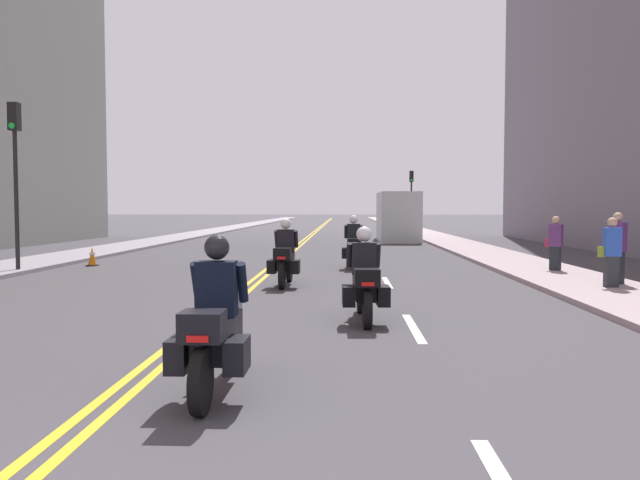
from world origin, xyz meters
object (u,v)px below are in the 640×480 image
(motorcycle_1, at_px, (364,283))
(pedestrian_1, at_px, (617,249))
(motorcycle_2, at_px, (285,259))
(traffic_light_far, at_px, (411,191))
(motorcycle_3, at_px, (354,247))
(traffic_light_near, at_px, (15,157))
(parked_truck, at_px, (397,219))
(motorcycle_0, at_px, (215,330))
(traffic_cone_0, at_px, (92,256))
(pedestrian_2, at_px, (611,254))
(pedestrian_0, at_px, (555,244))

(motorcycle_1, xyz_separation_m, pedestrian_1, (6.09, 4.51, 0.29))
(motorcycle_2, height_order, traffic_light_far, traffic_light_far)
(motorcycle_3, distance_m, traffic_light_near, 10.35)
(motorcycle_2, bearing_deg, parked_truck, 79.55)
(pedestrian_1, xyz_separation_m, parked_truck, (-3.32, 21.61, 0.34))
(motorcycle_3, bearing_deg, parked_truck, 79.27)
(motorcycle_0, height_order, motorcycle_3, motorcycle_3)
(traffic_cone_0, distance_m, parked_truck, 19.95)
(pedestrian_1, bearing_deg, traffic_light_far, -34.79)
(motorcycle_1, height_order, traffic_light_far, traffic_light_far)
(pedestrian_2, bearing_deg, pedestrian_0, -90.94)
(pedestrian_1, bearing_deg, parked_truck, -28.90)
(traffic_light_near, xyz_separation_m, parked_truck, (12.61, 18.78, -2.11))
(motorcycle_1, relative_size, pedestrian_1, 1.17)
(motorcycle_0, height_order, traffic_light_far, traffic_light_far)
(traffic_light_far, distance_m, pedestrian_2, 31.37)
(motorcycle_0, height_order, pedestrian_1, pedestrian_1)
(motorcycle_2, distance_m, pedestrian_1, 7.87)
(parked_truck, bearing_deg, motorcycle_3, -99.42)
(motorcycle_2, distance_m, traffic_light_far, 31.16)
(motorcycle_0, bearing_deg, parked_truck, 82.10)
(motorcycle_2, bearing_deg, pedestrian_0, 23.00)
(traffic_cone_0, distance_m, pedestrian_2, 15.52)
(motorcycle_3, height_order, traffic_light_near, traffic_light_near)
(traffic_cone_0, bearing_deg, pedestrian_0, -8.41)
(parked_truck, bearing_deg, motorcycle_2, -101.97)
(motorcycle_0, xyz_separation_m, parked_truck, (4.42, 30.25, 0.61))
(parked_truck, bearing_deg, motorcycle_0, -98.31)
(motorcycle_0, xyz_separation_m, motorcycle_2, (-0.12, 8.84, 0.01))
(motorcycle_2, relative_size, traffic_light_far, 0.47)
(traffic_light_near, height_order, parked_truck, traffic_light_near)
(motorcycle_3, relative_size, pedestrian_2, 1.32)
(pedestrian_1, bearing_deg, motorcycle_3, 14.69)
(motorcycle_3, height_order, pedestrian_2, pedestrian_2)
(pedestrian_2, height_order, parked_truck, parked_truck)
(pedestrian_1, bearing_deg, motorcycle_1, 88.86)
(pedestrian_2, bearing_deg, traffic_light_near, -13.15)
(motorcycle_0, relative_size, pedestrian_0, 1.28)
(motorcycle_1, height_order, pedestrian_0, pedestrian_0)
(pedestrian_0, bearing_deg, parked_truck, -43.78)
(traffic_cone_0, height_order, traffic_light_near, traffic_light_near)
(pedestrian_1, bearing_deg, traffic_light_near, 42.28)
(motorcycle_1, xyz_separation_m, traffic_light_far, (4.57, 35.12, 2.52))
(pedestrian_2, bearing_deg, pedestrian_1, -122.23)
(traffic_light_far, xyz_separation_m, pedestrian_1, (1.52, -30.61, -2.24))
(traffic_light_near, distance_m, traffic_light_far, 31.29)
(parked_truck, bearing_deg, traffic_light_far, 78.69)
(traffic_light_near, height_order, pedestrian_1, traffic_light_near)
(motorcycle_2, relative_size, traffic_light_near, 0.44)
(traffic_light_near, relative_size, traffic_light_far, 1.07)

